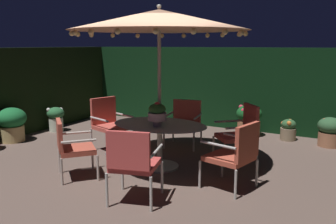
% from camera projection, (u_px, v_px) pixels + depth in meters
% --- Properties ---
extents(ground_plane, '(8.06, 7.53, 0.02)m').
position_uv_depth(ground_plane, '(150.00, 170.00, 6.02)').
color(ground_plane, brown).
extents(hedge_backdrop_rear, '(8.06, 0.30, 1.97)m').
position_uv_depth(hedge_backdrop_rear, '(226.00, 88.00, 8.96)').
color(hedge_backdrop_rear, black).
rests_on(hedge_backdrop_rear, ground_plane).
extents(patio_dining_table, '(1.63, 1.16, 0.75)m').
position_uv_depth(patio_dining_table, '(160.00, 133.00, 6.03)').
color(patio_dining_table, '#B5B4A5').
rests_on(patio_dining_table, ground_plane).
extents(patio_umbrella, '(2.86, 2.86, 2.66)m').
position_uv_depth(patio_umbrella, '(159.00, 20.00, 5.69)').
color(patio_umbrella, '#B7B7A5').
rests_on(patio_umbrella, ground_plane).
extents(centerpiece_planter, '(0.30, 0.30, 0.39)m').
position_uv_depth(centerpiece_planter, '(157.00, 113.00, 5.78)').
color(centerpiece_planter, beige).
rests_on(centerpiece_planter, patio_dining_table).
extents(patio_chair_north, '(0.74, 0.74, 0.98)m').
position_uv_depth(patio_chair_north, '(236.00, 152.00, 5.09)').
color(patio_chair_north, '#B3AEA9').
rests_on(patio_chair_north, ground_plane).
extents(patio_chair_northeast, '(0.84, 0.83, 1.01)m').
position_uv_depth(patio_chair_northeast, '(241.00, 130.00, 6.34)').
color(patio_chair_northeast, '#B9B2A8').
rests_on(patio_chair_northeast, ground_plane).
extents(patio_chair_east, '(0.73, 0.71, 0.92)m').
position_uv_depth(patio_chair_east, '(184.00, 120.00, 7.38)').
color(patio_chair_east, '#B6AEA7').
rests_on(patio_chair_east, ground_plane).
extents(patio_chair_southeast, '(0.78, 0.77, 1.02)m').
position_uv_depth(patio_chair_southeast, '(109.00, 121.00, 7.06)').
color(patio_chair_southeast, '#BAAEAC').
rests_on(patio_chair_southeast, ground_plane).
extents(patio_chair_south, '(0.79, 0.79, 0.91)m').
position_uv_depth(patio_chair_south, '(71.00, 145.00, 5.56)').
color(patio_chair_south, '#BBAFA4').
rests_on(patio_chair_south, ground_plane).
extents(patio_chair_southwest, '(0.75, 0.76, 1.00)m').
position_uv_depth(patio_chair_southwest, '(133.00, 160.00, 4.64)').
color(patio_chair_southwest, '#B6B3AC').
rests_on(patio_chair_southwest, ground_plane).
extents(potted_plant_right_near, '(0.40, 0.40, 0.58)m').
position_uv_depth(potted_plant_right_near, '(56.00, 118.00, 8.61)').
color(potted_plant_right_near, beige).
rests_on(potted_plant_right_near, ground_plane).
extents(potted_plant_left_far, '(0.57, 0.57, 0.70)m').
position_uv_depth(potted_plant_left_far, '(249.00, 119.00, 8.18)').
color(potted_plant_left_far, '#A36642').
rests_on(potted_plant_left_far, ground_plane).
extents(potted_plant_right_far, '(0.62, 0.62, 0.73)m').
position_uv_depth(potted_plant_right_far, '(12.00, 123.00, 7.69)').
color(potted_plant_right_far, tan).
rests_on(potted_plant_right_far, ground_plane).
extents(potted_plant_back_right, '(0.33, 0.33, 0.46)m').
position_uv_depth(potted_plant_back_right, '(288.00, 129.00, 7.83)').
color(potted_plant_back_right, '#806D53').
rests_on(potted_plant_back_right, ground_plane).
extents(potted_plant_left_near, '(0.49, 0.49, 0.60)m').
position_uv_depth(potted_plant_left_near, '(330.00, 131.00, 7.34)').
color(potted_plant_left_near, '#9E6547').
rests_on(potted_plant_left_near, ground_plane).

